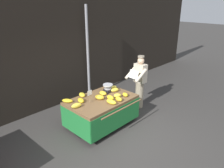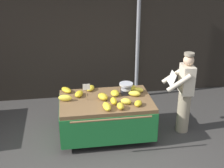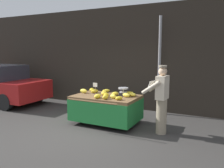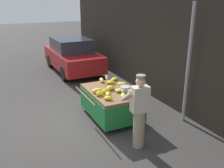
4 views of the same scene
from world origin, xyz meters
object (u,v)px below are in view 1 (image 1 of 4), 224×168
(banana_bunch_7, at_px, (100,97))
(banana_bunch_12, at_px, (113,87))
(street_pole, at_px, (88,54))
(banana_bunch_8, at_px, (110,98))
(banana_bunch_3, at_px, (125,95))
(banana_bunch_4, at_px, (76,106))
(banana_bunch_11, at_px, (82,95))
(vendor_person, at_px, (140,82))
(banana_bunch_5, at_px, (114,90))
(banana_bunch_2, at_px, (117,96))
(banana_bunch_13, at_px, (67,101))
(banana_cart, at_px, (102,105))
(banana_bunch_6, at_px, (81,100))
(banana_bunch_9, at_px, (111,102))
(banana_bunch_1, at_px, (103,93))
(banana_bunch_10, at_px, (119,99))
(banana_bunch_0, at_px, (108,88))
(price_sign, at_px, (90,94))
(weighing_scale, at_px, (108,88))

(banana_bunch_7, bearing_deg, banana_bunch_12, 16.67)
(street_pole, bearing_deg, banana_bunch_8, -114.95)
(street_pole, xyz_separation_m, banana_bunch_3, (-0.46, -2.09, -0.73))
(banana_bunch_4, height_order, banana_bunch_11, banana_bunch_4)
(street_pole, relative_size, vendor_person, 1.85)
(banana_bunch_8, bearing_deg, banana_bunch_5, 31.58)
(banana_bunch_4, distance_m, vendor_person, 2.39)
(banana_bunch_8, bearing_deg, banana_bunch_2, -10.73)
(banana_bunch_3, height_order, banana_bunch_13, banana_bunch_3)
(banana_bunch_11, height_order, banana_bunch_12, banana_bunch_12)
(banana_cart, height_order, banana_bunch_6, banana_bunch_6)
(banana_bunch_5, distance_m, banana_bunch_9, 0.79)
(banana_cart, xyz_separation_m, vendor_person, (1.59, -0.07, 0.27))
(banana_bunch_7, relative_size, banana_bunch_13, 0.90)
(banana_bunch_2, distance_m, banana_bunch_13, 1.34)
(banana_bunch_12, relative_size, vendor_person, 0.13)
(banana_bunch_1, height_order, banana_bunch_2, banana_bunch_2)
(street_pole, distance_m, banana_bunch_2, 2.23)
(banana_bunch_4, distance_m, banana_bunch_6, 0.33)
(banana_bunch_11, bearing_deg, banana_bunch_7, -67.38)
(banana_bunch_4, relative_size, banana_bunch_10, 1.26)
(banana_bunch_7, bearing_deg, banana_bunch_0, 27.27)
(banana_bunch_12, height_order, banana_bunch_13, banana_bunch_12)
(banana_bunch_4, bearing_deg, price_sign, -3.05)
(banana_bunch_6, distance_m, banana_bunch_8, 0.78)
(banana_bunch_6, bearing_deg, banana_bunch_13, 135.31)
(banana_bunch_11, bearing_deg, banana_cart, -62.03)
(banana_bunch_8, relative_size, banana_bunch_11, 0.88)
(banana_bunch_5, distance_m, banana_bunch_11, 0.95)
(banana_bunch_2, height_order, banana_bunch_10, same)
(street_pole, relative_size, banana_cart, 1.73)
(banana_bunch_1, bearing_deg, banana_bunch_6, 174.10)
(banana_bunch_3, height_order, vendor_person, vendor_person)
(banana_bunch_3, xyz_separation_m, banana_bunch_9, (-0.61, -0.05, 0.01))
(price_sign, height_order, banana_bunch_11, price_sign)
(banana_bunch_5, xyz_separation_m, banana_bunch_13, (-1.35, 0.40, -0.01))
(banana_bunch_6, height_order, banana_bunch_12, banana_bunch_12)
(banana_bunch_0, distance_m, banana_bunch_10, 0.85)
(price_sign, relative_size, banana_bunch_0, 1.33)
(banana_bunch_1, height_order, banana_bunch_5, banana_bunch_5)
(banana_bunch_10, bearing_deg, banana_bunch_0, 64.73)
(banana_bunch_3, relative_size, banana_bunch_9, 0.71)
(banana_bunch_2, xyz_separation_m, banana_bunch_13, (-1.12, 0.74, -0.01))
(banana_bunch_5, bearing_deg, banana_bunch_2, -125.42)
(banana_bunch_2, height_order, banana_bunch_5, banana_bunch_2)
(banana_bunch_4, bearing_deg, vendor_person, -3.00)
(weighing_scale, relative_size, banana_bunch_8, 1.22)
(banana_bunch_1, relative_size, banana_bunch_7, 0.94)
(banana_bunch_10, relative_size, banana_bunch_11, 0.81)
(banana_bunch_8, bearing_deg, vendor_person, 5.64)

